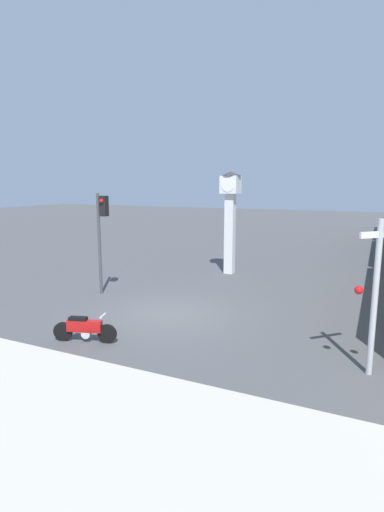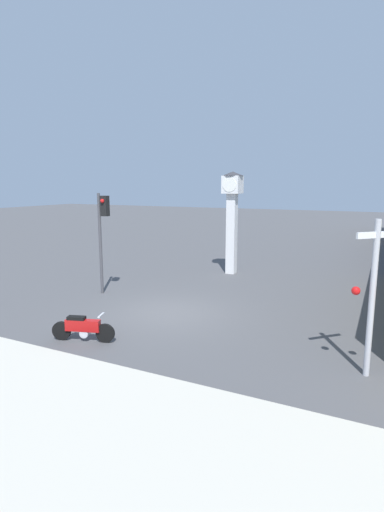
% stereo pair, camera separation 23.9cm
% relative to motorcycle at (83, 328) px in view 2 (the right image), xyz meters
% --- Properties ---
extents(ground_plane, '(120.00, 120.00, 0.00)m').
position_rel_motorcycle_xyz_m(ground_plane, '(0.94, 3.30, -0.40)').
color(ground_plane, '#4C4C4F').
extents(motorcycle, '(1.80, 0.70, 0.82)m').
position_rel_motorcycle_xyz_m(motorcycle, '(0.00, 0.00, 0.00)').
color(motorcycle, black).
rests_on(motorcycle, ground_plane).
extents(clock_tower, '(1.02, 1.02, 5.04)m').
position_rel_motorcycle_xyz_m(clock_tower, '(0.66, 10.24, 2.90)').
color(clock_tower, white).
rests_on(clock_tower, ground_plane).
extents(traffic_light, '(0.50, 0.35, 4.09)m').
position_rel_motorcycle_xyz_m(traffic_light, '(-2.64, 4.35, 2.42)').
color(traffic_light, '#47474C').
rests_on(traffic_light, ground_plane).
extents(railroad_crossing_signal, '(0.90, 0.82, 3.68)m').
position_rel_motorcycle_xyz_m(railroad_crossing_signal, '(7.39, 1.30, 1.62)').
color(railroad_crossing_signal, '#B7B7BC').
rests_on(railroad_crossing_signal, ground_plane).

